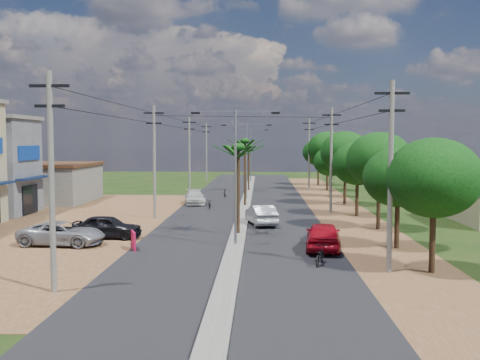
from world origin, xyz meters
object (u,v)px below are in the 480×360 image
object	(u,v)px
car_silver_mid	(261,215)
car_parked_dark	(107,227)
car_red_near	(323,236)
car_white_far	(195,198)
car_parked_silver	(62,234)
moto_rider_east	(320,256)
roadside_sign	(133,241)

from	to	relation	value
car_silver_mid	car_parked_dark	distance (m)	11.49
car_red_near	car_parked_dark	bearing A→B (deg)	-8.33
car_white_far	car_parked_silver	size ratio (longest dim) A/B	0.91
car_white_far	car_parked_dark	xyz separation A→B (m)	(-3.31, -19.34, 0.07)
car_parked_silver	car_red_near	bearing A→B (deg)	-88.12
car_silver_mid	moto_rider_east	xyz separation A→B (m)	(2.90, -13.28, -0.27)
car_parked_silver	car_parked_dark	xyz separation A→B (m)	(2.01, 2.47, 0.04)
car_parked_silver	car_parked_dark	world-z (taller)	car_parked_dark
car_white_far	car_parked_silver	xyz separation A→B (m)	(-5.32, -21.81, 0.03)
car_red_near	car_silver_mid	size ratio (longest dim) A/B	1.05
car_parked_silver	car_silver_mid	bearing A→B (deg)	-48.93
car_red_near	roadside_sign	size ratio (longest dim) A/B	3.78
car_parked_dark	car_white_far	bearing A→B (deg)	-6.96
car_white_far	roadside_sign	bearing A→B (deg)	-101.29
car_parked_dark	roadside_sign	xyz separation A→B (m)	(2.51, -3.67, -0.20)
car_red_near	car_silver_mid	world-z (taller)	car_red_near
car_parked_silver	roadside_sign	bearing A→B (deg)	-99.72
car_parked_dark	car_parked_silver	bearing A→B (deg)	143.56
car_silver_mid	car_parked_dark	xyz separation A→B (m)	(-9.77, -6.05, -0.00)
roadside_sign	car_parked_dark	bearing A→B (deg)	103.55
car_parked_silver	moto_rider_east	world-z (taller)	car_parked_silver
car_silver_mid	car_parked_dark	size ratio (longest dim) A/B	1.04
car_silver_mid	car_parked_dark	bearing A→B (deg)	18.89
car_white_far	car_parked_dark	size ratio (longest dim) A/B	1.06
car_parked_silver	roadside_sign	distance (m)	4.68
roadside_sign	moto_rider_east	bearing A→B (deg)	-40.11
car_red_near	car_parked_silver	bearing A→B (deg)	2.54
moto_rider_east	roadside_sign	bearing A→B (deg)	-2.59
car_white_far	moto_rider_east	size ratio (longest dim) A/B	2.56
moto_rider_east	car_silver_mid	bearing A→B (deg)	-60.97
moto_rider_east	roadside_sign	xyz separation A→B (m)	(-10.16, 3.56, 0.07)
car_white_far	car_parked_dark	bearing A→B (deg)	-109.01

